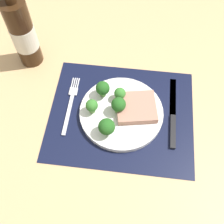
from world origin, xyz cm
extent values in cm
cube|color=tan|center=(0.00, 0.00, -1.50)|extent=(140.00, 110.00, 3.00)
cube|color=black|center=(0.00, 0.00, 0.15)|extent=(40.04, 33.33, 0.30)
cylinder|color=white|center=(0.00, 0.00, 1.10)|extent=(23.14, 23.14, 1.60)
cube|color=tan|center=(3.92, 1.10, 2.90)|extent=(12.25, 11.40, 2.00)
cylinder|color=#6B994C|center=(-0.91, 4.05, 2.56)|extent=(1.82, 1.82, 1.33)
sphere|color=#387A2D|center=(-0.91, 4.05, 4.59)|extent=(3.21, 3.21, 3.21)
cylinder|color=#5B8942|center=(-0.87, -0.18, 2.76)|extent=(1.91, 1.91, 1.72)
sphere|color=#235B1E|center=(-0.87, -0.18, 5.30)|extent=(3.96, 3.96, 3.96)
cylinder|color=#5B8942|center=(-5.78, 4.78, 2.72)|extent=(1.65, 1.65, 1.64)
sphere|color=#235B1E|center=(-5.78, 4.78, 5.21)|extent=(3.91, 3.91, 3.91)
cylinder|color=#5B8942|center=(-7.95, -0.92, 2.68)|extent=(1.60, 1.60, 1.57)
sphere|color=#387A2D|center=(-7.95, -0.92, 4.90)|extent=(3.37, 3.37, 3.37)
cylinder|color=#5B8942|center=(-3.17, -6.89, 2.63)|extent=(1.38, 1.38, 1.46)
sphere|color=#235B1E|center=(-3.17, -6.89, 5.22)|extent=(4.38, 4.38, 4.38)
cube|color=silver|center=(-14.72, -2.00, 0.55)|extent=(1.00, 13.00, 0.50)
cube|color=silver|center=(-14.72, 5.80, 0.55)|extent=(2.40, 2.60, 0.40)
cube|color=silver|center=(-15.62, 8.90, 0.55)|extent=(0.30, 3.60, 0.35)
cube|color=silver|center=(-15.02, 8.90, 0.55)|extent=(0.30, 3.60, 0.35)
cube|color=silver|center=(-14.42, 8.90, 0.55)|extent=(0.30, 3.60, 0.35)
cube|color=silver|center=(-13.82, 8.90, 0.55)|extent=(0.30, 3.60, 0.35)
cube|color=black|center=(14.36, -3.90, 0.70)|extent=(1.40, 10.00, 0.80)
cube|color=silver|center=(14.36, 7.60, 0.45)|extent=(1.80, 13.00, 0.30)
cylinder|color=#331E0F|center=(-30.14, 16.87, 10.72)|extent=(6.98, 6.98, 21.45)
cylinder|color=silver|center=(-30.14, 16.87, 9.65)|extent=(7.12, 7.12, 7.51)
camera|label=1|loc=(1.97, -38.43, 67.54)|focal=44.34mm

